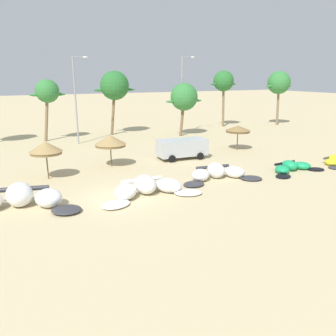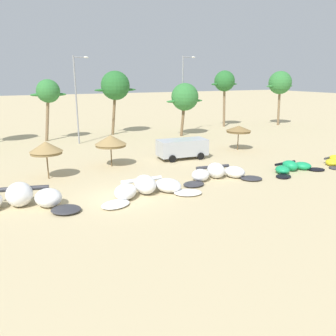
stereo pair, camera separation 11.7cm
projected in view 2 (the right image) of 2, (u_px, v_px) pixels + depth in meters
name	position (u px, v px, depth m)	size (l,w,h in m)	color
ground_plane	(118.00, 198.00, 21.78)	(260.00, 260.00, 0.00)	#C6B284
kite_left	(18.00, 199.00, 20.01)	(7.53, 4.47, 1.49)	#333338
kite_left_of_center	(147.00, 188.00, 22.28)	(7.24, 3.34, 1.26)	white
kite_center	(218.00, 173.00, 25.77)	(6.64, 3.50, 1.18)	#333338
kite_right_of_center	(292.00, 167.00, 27.85)	(5.66, 2.82, 0.85)	black
beach_umbrella_middle	(46.00, 148.00, 25.32)	(2.44, 2.44, 2.91)	brown
beach_umbrella_near_palms	(111.00, 141.00, 28.90)	(2.72, 2.72, 2.76)	brown
beach_umbrella_outermost	(239.00, 129.00, 35.37)	(2.62, 2.62, 2.60)	brown
parked_van	(181.00, 147.00, 31.94)	(4.78, 2.59, 1.84)	#B2B7BC
palm_left_of_gap	(48.00, 92.00, 39.68)	(4.11, 2.74, 7.27)	#7F6647
palm_center_left	(115.00, 86.00, 43.90)	(5.61, 3.74, 8.28)	brown
palm_center_right	(185.00, 97.00, 43.25)	(5.24, 3.49, 6.77)	brown
palm_right_of_gap	(225.00, 82.00, 50.64)	(4.62, 3.08, 8.42)	#7F6647
palm_right	(280.00, 83.00, 52.22)	(5.25, 3.50, 8.36)	#7F6647
lamppost_west	(77.00, 96.00, 37.96)	(1.75, 0.24, 9.78)	gray
lamppost_west_center	(184.00, 92.00, 44.15)	(1.90, 0.24, 10.11)	gray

